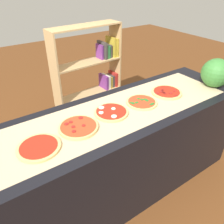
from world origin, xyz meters
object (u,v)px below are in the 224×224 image
pizza_spinach_3 (142,102)px  watermelon (216,73)px  pizza_pepperoni_4 (167,92)px  bookshelf (96,79)px  pizza_pepperoni_1 (78,127)px  pizza_plain_0 (39,147)px  pizza_mozzarella_2 (111,112)px

pizza_spinach_3 → watermelon: (0.82, -0.14, 0.13)m
pizza_pepperoni_4 → bookshelf: size_ratio=0.21×
pizza_pepperoni_1 → pizza_spinach_3: size_ratio=1.07×
pizza_pepperoni_1 → pizza_spinach_3: pizza_pepperoni_1 is taller
pizza_spinach_3 → pizza_pepperoni_1: bearing=-178.0°
pizza_spinach_3 → bookshelf: bookshelf is taller
pizza_plain_0 → watermelon: 1.76m
pizza_pepperoni_1 → pizza_pepperoni_4: bearing=1.8°
pizza_pepperoni_1 → pizza_mozzarella_2: (0.31, 0.03, -0.00)m
pizza_pepperoni_1 → pizza_spinach_3: bearing=2.0°
pizza_mozzarella_2 → watermelon: size_ratio=0.99×
pizza_pepperoni_4 → pizza_plain_0: bearing=-176.4°
pizza_plain_0 → pizza_mozzarella_2: pizza_mozzarella_2 is taller
watermelon → bookshelf: 1.53m
pizza_pepperoni_1 → pizza_spinach_3: (0.63, 0.02, -0.00)m
pizza_pepperoni_4 → watermelon: (0.50, -0.15, 0.13)m
pizza_mozzarella_2 → bookshelf: 1.37m
pizza_pepperoni_1 → watermelon: watermelon is taller
pizza_spinach_3 → bookshelf: bearing=78.2°
watermelon → bookshelf: size_ratio=0.21×
pizza_plain_0 → pizza_mozzarella_2: 0.63m
pizza_pepperoni_1 → pizza_mozzarella_2: bearing=6.3°
bookshelf → pizza_mozzarella_2: bearing=-115.2°
pizza_pepperoni_1 → pizza_mozzarella_2: size_ratio=1.05×
pizza_pepperoni_4 → watermelon: 0.54m
pizza_plain_0 → pizza_pepperoni_1: bearing=9.1°
pizza_mozzarella_2 → pizza_spinach_3: bearing=-2.3°
pizza_pepperoni_1 → pizza_mozzarella_2: pizza_pepperoni_1 is taller
pizza_pepperoni_1 → pizza_spinach_3: 0.63m
pizza_plain_0 → bookshelf: bookshelf is taller
pizza_mozzarella_2 → bookshelf: (0.57, 1.21, -0.30)m
pizza_pepperoni_1 → pizza_pepperoni_4: size_ratio=1.03×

